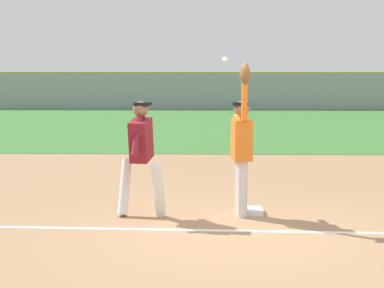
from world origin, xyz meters
TOP-DOWN VIEW (x-y plane):
  - ground_plane at (0.00, 0.00)m, footprint 74.77×74.77m
  - outfield_grass at (0.00, 16.20)m, footprint 53.19×16.94m
  - first_base at (0.24, 1.24)m, footprint 0.38×0.38m
  - fielder at (0.09, 1.08)m, footprint 0.31×0.90m
  - runner at (-1.39, 1.00)m, footprint 0.74×0.84m
  - baseball at (-0.17, 0.93)m, footprint 0.07×0.07m
  - outfield_fence at (0.00, 24.68)m, footprint 53.27×0.08m
  - parked_car_red at (-6.18, 27.37)m, footprint 4.45×2.21m
  - parked_car_black at (-0.86, 26.97)m, footprint 4.59×2.51m
  - parked_car_silver at (4.27, 27.69)m, footprint 4.57×2.48m

SIDE VIEW (x-z plane):
  - ground_plane at x=0.00m, z-range 0.00..0.00m
  - outfield_grass at x=0.00m, z-range 0.00..0.01m
  - first_base at x=0.24m, z-range 0.00..0.08m
  - parked_car_red at x=-6.18m, z-range 0.05..1.30m
  - parked_car_black at x=-0.86m, z-range 0.05..1.30m
  - parked_car_silver at x=4.27m, z-range 0.05..1.30m
  - outfield_fence at x=0.00m, z-range 0.00..1.94m
  - runner at x=-1.39m, z-range 0.14..1.86m
  - fielder at x=0.09m, z-range -0.02..2.26m
  - baseball at x=-0.17m, z-range 2.28..2.36m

